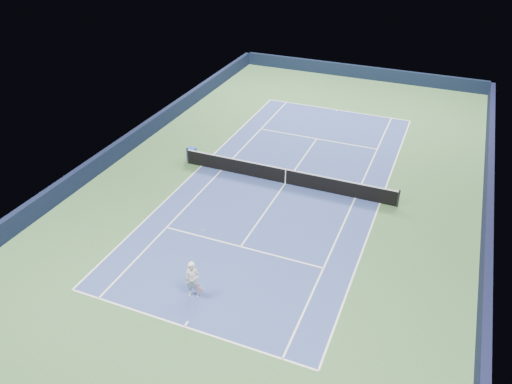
% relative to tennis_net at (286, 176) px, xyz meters
% --- Properties ---
extents(ground, '(40.00, 40.00, 0.00)m').
position_rel_tennis_net_xyz_m(ground, '(0.00, 0.00, -0.50)').
color(ground, '#355B31').
rests_on(ground, ground).
extents(wall_far, '(22.00, 0.35, 1.10)m').
position_rel_tennis_net_xyz_m(wall_far, '(0.00, 19.82, 0.05)').
color(wall_far, black).
rests_on(wall_far, ground).
extents(wall_right, '(0.35, 40.00, 1.10)m').
position_rel_tennis_net_xyz_m(wall_right, '(10.82, 0.00, 0.05)').
color(wall_right, black).
rests_on(wall_right, ground).
extents(wall_left, '(0.35, 40.00, 1.10)m').
position_rel_tennis_net_xyz_m(wall_left, '(-10.82, 0.00, 0.05)').
color(wall_left, black).
rests_on(wall_left, ground).
extents(court_surface, '(10.97, 23.77, 0.01)m').
position_rel_tennis_net_xyz_m(court_surface, '(0.00, 0.00, -0.50)').
color(court_surface, navy).
rests_on(court_surface, ground).
extents(baseline_far, '(10.97, 0.08, 0.00)m').
position_rel_tennis_net_xyz_m(baseline_far, '(0.00, 11.88, -0.50)').
color(baseline_far, white).
rests_on(baseline_far, ground).
extents(baseline_near, '(10.97, 0.08, 0.00)m').
position_rel_tennis_net_xyz_m(baseline_near, '(0.00, -11.88, -0.50)').
color(baseline_near, white).
rests_on(baseline_near, ground).
extents(sideline_doubles_right, '(0.08, 23.77, 0.00)m').
position_rel_tennis_net_xyz_m(sideline_doubles_right, '(5.49, 0.00, -0.50)').
color(sideline_doubles_right, white).
rests_on(sideline_doubles_right, ground).
extents(sideline_doubles_left, '(0.08, 23.77, 0.00)m').
position_rel_tennis_net_xyz_m(sideline_doubles_left, '(-5.49, 0.00, -0.50)').
color(sideline_doubles_left, white).
rests_on(sideline_doubles_left, ground).
extents(sideline_singles_right, '(0.08, 23.77, 0.00)m').
position_rel_tennis_net_xyz_m(sideline_singles_right, '(4.12, 0.00, -0.50)').
color(sideline_singles_right, white).
rests_on(sideline_singles_right, ground).
extents(sideline_singles_left, '(0.08, 23.77, 0.00)m').
position_rel_tennis_net_xyz_m(sideline_singles_left, '(-4.12, 0.00, -0.50)').
color(sideline_singles_left, white).
rests_on(sideline_singles_left, ground).
extents(service_line_far, '(8.23, 0.08, 0.00)m').
position_rel_tennis_net_xyz_m(service_line_far, '(0.00, 6.40, -0.50)').
color(service_line_far, white).
rests_on(service_line_far, ground).
extents(service_line_near, '(8.23, 0.08, 0.00)m').
position_rel_tennis_net_xyz_m(service_line_near, '(0.00, -6.40, -0.50)').
color(service_line_near, white).
rests_on(service_line_near, ground).
extents(center_service_line, '(0.08, 12.80, 0.00)m').
position_rel_tennis_net_xyz_m(center_service_line, '(0.00, 0.00, -0.50)').
color(center_service_line, white).
rests_on(center_service_line, ground).
extents(center_mark_far, '(0.08, 0.30, 0.00)m').
position_rel_tennis_net_xyz_m(center_mark_far, '(0.00, 11.73, -0.50)').
color(center_mark_far, white).
rests_on(center_mark_far, ground).
extents(center_mark_near, '(0.08, 0.30, 0.00)m').
position_rel_tennis_net_xyz_m(center_mark_near, '(0.00, -11.73, -0.50)').
color(center_mark_near, white).
rests_on(center_mark_near, ground).
extents(tennis_net, '(12.90, 0.10, 1.07)m').
position_rel_tennis_net_xyz_m(tennis_net, '(0.00, 0.00, 0.00)').
color(tennis_net, black).
rests_on(tennis_net, ground).
extents(sponsor_cube, '(0.60, 0.53, 0.82)m').
position_rel_tennis_net_xyz_m(sponsor_cube, '(-6.40, 0.48, -0.09)').
color(sponsor_cube, '#1C3DAC').
rests_on(sponsor_cube, ground).
extents(tennis_player, '(0.84, 1.32, 2.78)m').
position_rel_tennis_net_xyz_m(tennis_player, '(-0.48, -10.18, 0.37)').
color(tennis_player, silver).
rests_on(tennis_player, ground).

